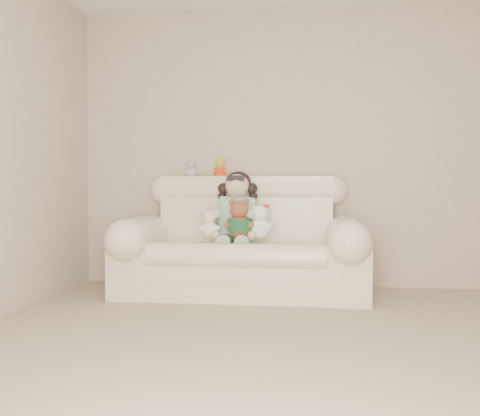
% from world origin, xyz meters
% --- Properties ---
extents(floor, '(5.00, 5.00, 0.00)m').
position_xyz_m(floor, '(0.00, 0.00, 0.00)').
color(floor, tan).
rests_on(floor, ground).
extents(wall_back, '(4.50, 0.00, 4.50)m').
position_xyz_m(wall_back, '(0.00, 2.50, 1.30)').
color(wall_back, beige).
rests_on(wall_back, ground).
extents(sofa, '(2.10, 0.95, 1.03)m').
position_xyz_m(sofa, '(-0.66, 2.00, 0.52)').
color(sofa, beige).
rests_on(sofa, floor).
extents(seated_child, '(0.46, 0.53, 0.66)m').
position_xyz_m(seated_child, '(-0.71, 2.08, 0.75)').
color(seated_child, '#397E50').
rests_on(seated_child, sofa).
extents(brown_teddy, '(0.27, 0.22, 0.39)m').
position_xyz_m(brown_teddy, '(-0.66, 1.84, 0.69)').
color(brown_teddy, brown).
rests_on(brown_teddy, sofa).
extents(white_cat, '(0.24, 0.20, 0.34)m').
position_xyz_m(white_cat, '(-0.49, 1.88, 0.67)').
color(white_cat, white).
rests_on(white_cat, sofa).
extents(cream_teddy, '(0.22, 0.19, 0.29)m').
position_xyz_m(cream_teddy, '(-0.91, 1.85, 0.64)').
color(cream_teddy, white).
rests_on(cream_teddy, sofa).
extents(yellow_mini_bear, '(0.16, 0.14, 0.22)m').
position_xyz_m(yellow_mini_bear, '(-0.91, 2.37, 1.12)').
color(yellow_mini_bear, gold).
rests_on(yellow_mini_bear, sofa).
extents(grey_mini_plush, '(0.14, 0.11, 0.20)m').
position_xyz_m(grey_mini_plush, '(-1.18, 2.35, 1.11)').
color(grey_mini_plush, silver).
rests_on(grey_mini_plush, sofa).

